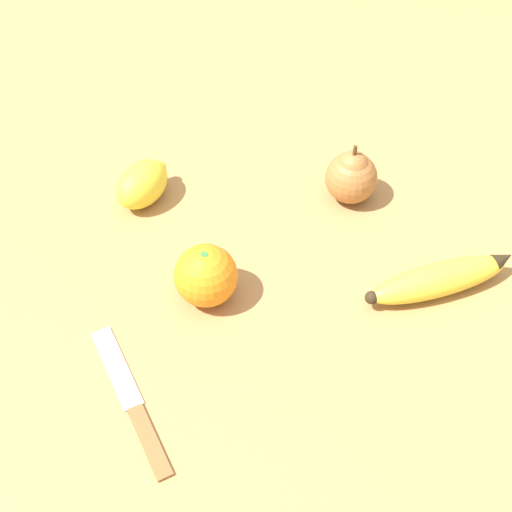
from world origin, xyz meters
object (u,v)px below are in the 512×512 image
Objects in this scene: pear at (352,176)px; paring_knife at (133,403)px; banana at (440,279)px; lemon at (142,184)px; orange at (206,276)px.

pear is 0.50× the size of paring_knife.
banana is 0.39m from lemon.
lemon reaches higher than banana.
pear reaches higher than lemon.
pear is 0.95× the size of lemon.
lemon is at bearing -33.35° from orange.
banana is at bearing -175.56° from lemon.
orange is 0.81× the size of lemon.
orange is (0.24, 0.13, 0.02)m from banana.
paring_knife is (0.23, 0.30, -0.02)m from banana.
orange is 0.25m from pear.
orange is at bearing 37.23° from paring_knife.
paring_knife is (-0.00, 0.16, -0.03)m from orange.
pear is at bearing 101.07° from banana.
paring_knife is at bearing 79.04° from pear.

